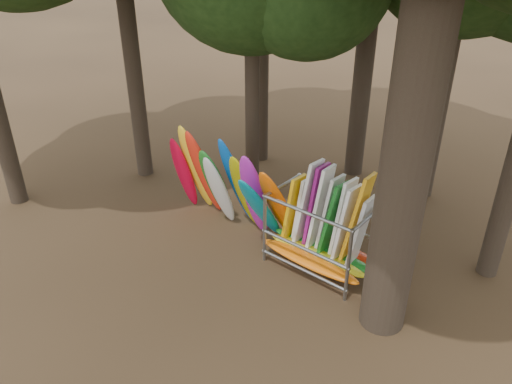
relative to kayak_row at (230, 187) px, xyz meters
The scene contains 3 objects.
ground 2.11m from the kayak_row, 52.93° to the right, with size 120.00×120.00×0.00m, color #47331E.
kayak_row is the anchor object (origin of this frame).
storage_rack 3.10m from the kayak_row, ahead, with size 3.13×1.52×2.90m.
Camera 1 is at (7.72, -7.91, 8.18)m, focal length 35.00 mm.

